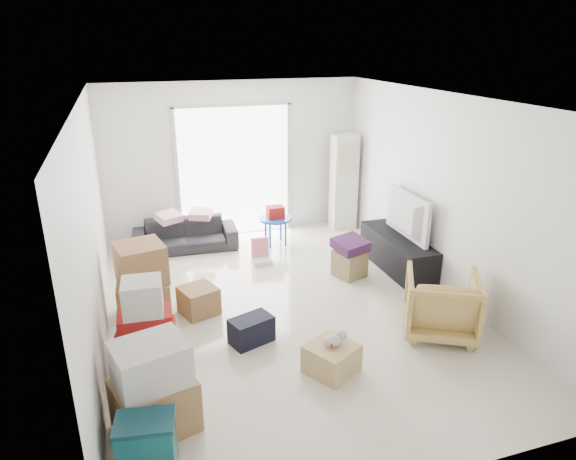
# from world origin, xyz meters

# --- Properties ---
(room_shell) EXTENTS (4.98, 6.48, 3.18)m
(room_shell) POSITION_xyz_m (0.00, 0.00, 1.35)
(room_shell) COLOR beige
(room_shell) RESTS_ON ground
(sliding_door) EXTENTS (2.10, 0.04, 2.33)m
(sliding_door) POSITION_xyz_m (0.00, 2.98, 1.24)
(sliding_door) COLOR white
(sliding_door) RESTS_ON room_shell
(ac_tower) EXTENTS (0.45, 0.30, 1.75)m
(ac_tower) POSITION_xyz_m (1.95, 2.65, 0.88)
(ac_tower) COLOR silver
(ac_tower) RESTS_ON room_shell
(tv_console) EXTENTS (0.48, 1.61, 0.54)m
(tv_console) POSITION_xyz_m (2.00, 0.68, 0.27)
(tv_console) COLOR black
(tv_console) RESTS_ON room_shell
(television) EXTENTS (0.70, 1.19, 0.15)m
(television) POSITION_xyz_m (2.00, 0.68, 0.61)
(television) COLOR black
(television) RESTS_ON tv_console
(sofa) EXTENTS (1.74, 0.60, 0.67)m
(sofa) POSITION_xyz_m (-0.99, 2.50, 0.33)
(sofa) COLOR #2A2A2F
(sofa) RESTS_ON room_shell
(pillow_left) EXTENTS (0.42, 0.39, 0.11)m
(pillow_left) POSITION_xyz_m (-1.23, 2.51, 0.72)
(pillow_left) COLOR #E6A8BF
(pillow_left) RESTS_ON sofa
(pillow_right) EXTENTS (0.42, 0.38, 0.12)m
(pillow_right) POSITION_xyz_m (-0.70, 2.52, 0.73)
(pillow_right) COLOR #E6A8BF
(pillow_right) RESTS_ON sofa
(armchair) EXTENTS (1.10, 1.08, 0.85)m
(armchair) POSITION_xyz_m (1.58, -1.11, 0.42)
(armchair) COLOR tan
(armchair) RESTS_ON room_shell
(storage_bins) EXTENTS (0.51, 0.40, 0.54)m
(storage_bins) POSITION_xyz_m (-1.90, -2.25, 0.27)
(storage_bins) COLOR #0E4F56
(storage_bins) RESTS_ON room_shell
(box_stack_a) EXTENTS (0.81, 0.74, 0.89)m
(box_stack_a) POSITION_xyz_m (-1.80, -1.73, 0.43)
(box_stack_a) COLOR #9D6947
(box_stack_a) RESTS_ON room_shell
(box_stack_b) EXTENTS (0.63, 0.56, 1.06)m
(box_stack_b) POSITION_xyz_m (-1.80, -0.79, 0.46)
(box_stack_b) COLOR #9D6947
(box_stack_b) RESTS_ON room_shell
(box_stack_c) EXTENTS (0.67, 0.66, 0.97)m
(box_stack_c) POSITION_xyz_m (-1.77, 0.44, 0.47)
(box_stack_c) COLOR #9D6947
(box_stack_c) RESTS_ON room_shell
(loose_box) EXTENTS (0.55, 0.55, 0.36)m
(loose_box) POSITION_xyz_m (-1.11, 0.27, 0.18)
(loose_box) COLOR #9D6947
(loose_box) RESTS_ON room_shell
(duffel_bag) EXTENTS (0.56, 0.44, 0.31)m
(duffel_bag) POSITION_xyz_m (-0.63, -0.61, 0.16)
(duffel_bag) COLOR black
(duffel_bag) RESTS_ON room_shell
(ottoman) EXTENTS (0.51, 0.51, 0.40)m
(ottoman) POSITION_xyz_m (1.20, 0.68, 0.20)
(ottoman) COLOR #8F7D53
(ottoman) RESTS_ON room_shell
(blanket) EXTENTS (0.53, 0.53, 0.14)m
(blanket) POSITION_xyz_m (1.20, 0.68, 0.47)
(blanket) COLOR #471E4C
(blanket) RESTS_ON ottoman
(kids_table) EXTENTS (0.56, 0.56, 0.68)m
(kids_table) POSITION_xyz_m (0.52, 2.25, 0.49)
(kids_table) COLOR #174EAA
(kids_table) RESTS_ON room_shell
(toy_walker) EXTENTS (0.31, 0.28, 0.40)m
(toy_walker) POSITION_xyz_m (0.08, 1.56, 0.11)
(toy_walker) COLOR silver
(toy_walker) RESTS_ON room_shell
(wood_crate) EXTENTS (0.64, 0.64, 0.31)m
(wood_crate) POSITION_xyz_m (0.04, -1.42, 0.16)
(wood_crate) COLOR tan
(wood_crate) RESTS_ON room_shell
(plush_bunny) EXTENTS (0.29, 0.17, 0.14)m
(plush_bunny) POSITION_xyz_m (0.08, -1.41, 0.38)
(plush_bunny) COLOR #B2ADA8
(plush_bunny) RESTS_ON wood_crate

